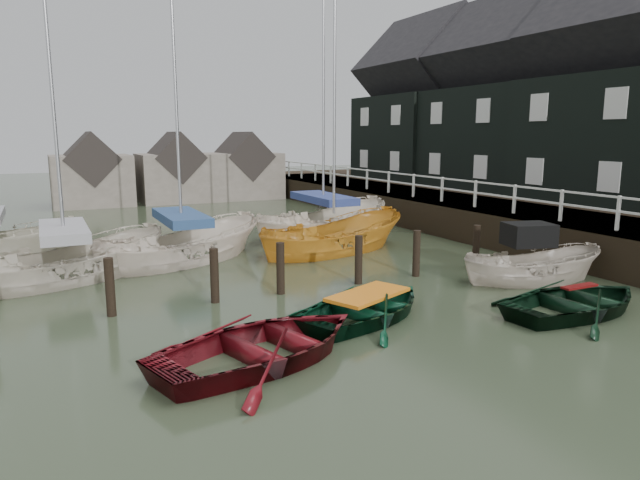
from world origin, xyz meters
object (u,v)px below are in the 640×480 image
rowboat_dkgreen (577,313)px  sailboat_a (67,278)px  sailboat_c (334,250)px  sailboat_d (323,234)px  rowboat_red (265,361)px  sailboat_b (183,259)px  rowboat_green (368,318)px  motorboat (531,279)px

rowboat_dkgreen → sailboat_a: bearing=47.2°
sailboat_a → sailboat_c: bearing=-109.0°
sailboat_d → rowboat_red: bearing=133.3°
rowboat_red → rowboat_dkgreen: size_ratio=1.09×
sailboat_b → sailboat_c: bearing=-120.8°
rowboat_green → sailboat_c: bearing=-44.9°
motorboat → sailboat_d: (-1.96, 9.54, -0.03)m
sailboat_b → sailboat_d: 6.83m
motorboat → sailboat_b: bearing=64.6°
sailboat_b → sailboat_c: sailboat_c is taller
rowboat_green → motorboat: size_ratio=0.89×
rowboat_dkgreen → sailboat_a: (-10.83, 8.85, 0.06)m
rowboat_green → motorboat: 5.97m
rowboat_green → sailboat_d: bearing=-44.2°
sailboat_b → rowboat_dkgreen: bearing=-167.4°
rowboat_dkgreen → sailboat_a: sailboat_a is taller
sailboat_a → sailboat_d: 10.61m
motorboat → rowboat_dkgreen: bearing=170.8°
rowboat_green → sailboat_a: bearing=18.1°
rowboat_green → sailboat_b: bearing=-6.0°
sailboat_a → sailboat_b: 3.78m
rowboat_red → sailboat_a: bearing=3.7°
rowboat_dkgreen → rowboat_green: bearing=64.9°
rowboat_red → motorboat: (8.97, 2.09, 0.10)m
sailboat_a → rowboat_dkgreen: bearing=-150.4°
rowboat_red → motorboat: size_ratio=1.00×
rowboat_dkgreen → sailboat_c: sailboat_c is taller
rowboat_dkgreen → motorboat: size_ratio=0.92×
rowboat_red → rowboat_dkgreen: rowboat_red is taller
rowboat_red → sailboat_b: bearing=-20.0°
sailboat_c → sailboat_d: sailboat_d is taller
rowboat_green → rowboat_dkgreen: 5.08m
rowboat_red → sailboat_d: (7.01, 11.63, 0.06)m
rowboat_green → rowboat_dkgreen: (4.73, -1.87, 0.00)m
rowboat_red → sailboat_d: bearing=-47.6°
sailboat_d → sailboat_c: bearing=144.9°
rowboat_red → rowboat_green: bearing=-82.7°
sailboat_a → rowboat_red: bearing=179.1°
rowboat_dkgreen → motorboat: motorboat is taller
rowboat_green → sailboat_a: sailboat_a is taller
sailboat_b → sailboat_d: bearing=-94.0°
rowboat_green → motorboat: bearing=-105.9°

